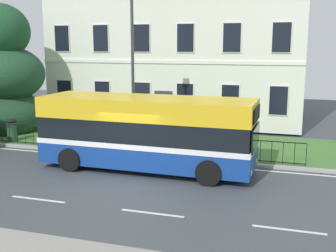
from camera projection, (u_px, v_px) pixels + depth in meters
ground_plane at (128, 179)px, 15.98m from camera, size 60.00×56.00×0.18m
georgian_townhouse at (185, 22)px, 28.83m from camera, size 16.33×10.34×12.91m
iron_verge_railing at (124, 141)px, 19.38m from camera, size 16.21×0.04×0.97m
evergreen_tree at (3, 82)px, 24.09m from camera, size 4.89×4.86×7.86m
single_decker_bus at (147, 132)px, 16.88m from camera, size 8.76×2.88×2.96m
street_lamp_post at (133, 58)px, 19.50m from camera, size 0.36×0.24×7.59m
litter_bin at (12, 130)px, 21.58m from camera, size 0.53×0.53×1.14m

